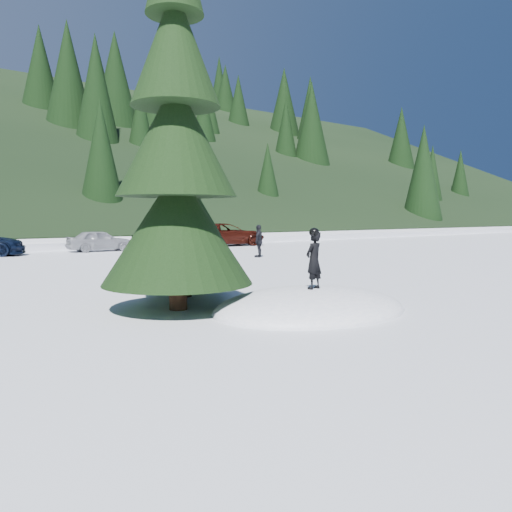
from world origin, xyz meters
TOP-DOWN VIEW (x-y plane):
  - ground at (0.00, 0.00)m, footprint 200.00×200.00m
  - snow_mound at (0.00, 0.00)m, footprint 4.48×3.52m
  - spruce_tall at (-2.20, 1.80)m, footprint 3.20×3.20m
  - spruce_short at (-1.20, 3.20)m, footprint 2.20×2.20m
  - child_skier at (-0.04, -0.13)m, footprint 0.49×0.37m
  - adult_0 at (3.59, 11.12)m, footprint 0.87×0.74m
  - adult_1 at (7.57, 11.48)m, footprint 0.97×0.89m
  - adult_2 at (6.06, 15.45)m, footprint 0.70×1.11m
  - car_4 at (2.93, 20.28)m, footprint 3.67×1.66m
  - car_5 at (6.71, 20.06)m, footprint 3.99×2.51m
  - car_6 at (11.53, 20.22)m, footprint 5.71×3.10m

SIDE VIEW (x-z plane):
  - ground at x=0.00m, z-range 0.00..0.00m
  - snow_mound at x=0.00m, z-range -0.48..0.48m
  - car_4 at x=2.93m, z-range 0.00..1.22m
  - car_5 at x=6.71m, z-range 0.00..1.24m
  - car_6 at x=11.53m, z-range 0.00..1.52m
  - adult_0 at x=3.59m, z-range 0.00..1.57m
  - adult_1 at x=7.57m, z-range 0.00..1.59m
  - adult_2 at x=6.06m, z-range 0.00..1.65m
  - child_skier at x=-0.04m, z-range 0.48..1.69m
  - spruce_short at x=-1.20m, z-range -0.58..4.79m
  - spruce_tall at x=-2.20m, z-range -0.98..7.62m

